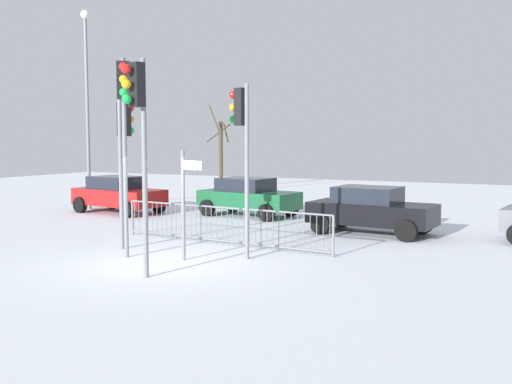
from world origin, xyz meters
name	(u,v)px	position (x,y,z in m)	size (l,w,h in m)	color
ground_plane	(162,264)	(0.00, 0.00, 0.00)	(60.00, 60.00, 0.00)	white
traffic_light_mid_left	(242,131)	(1.38, 1.44, 3.13)	(0.56, 0.35, 4.26)	slate
traffic_light_rear_left	(138,118)	(0.46, -1.39, 3.36)	(0.37, 0.55, 4.59)	slate
traffic_light_rear_right	(124,139)	(-2.09, 1.25, 2.94)	(0.33, 0.57, 4.01)	slate
traffic_light_foreground_left	(124,112)	(-1.16, 0.14, 3.58)	(0.45, 0.48, 4.89)	slate
direction_sign_post	(185,199)	(0.28, 0.58, 1.51)	(0.74, 0.33, 2.67)	slate
pedestrian_guard_railing	(222,225)	(-0.01, 2.84, 0.55)	(6.78, 0.64, 1.07)	slate
car_red_mid	(118,194)	(-7.34, 7.20, 0.77)	(4.00, 2.36, 1.47)	maroon
car_black_far	(371,209)	(3.16, 6.59, 0.77)	(3.93, 2.19, 1.47)	black
car_green_trailing	(248,196)	(-2.21, 8.62, 0.77)	(3.98, 2.31, 1.47)	#195933
street_lamp	(87,92)	(-9.33, 7.72, 4.93)	(0.36, 0.36, 8.27)	slate
bare_tree_left	(221,152)	(-9.22, 18.57, 2.21)	(1.47, 1.70, 4.95)	#473828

